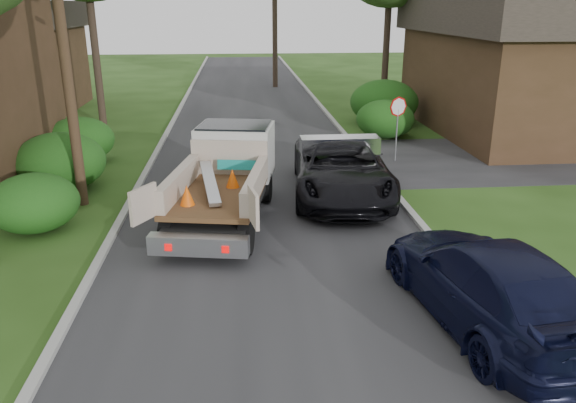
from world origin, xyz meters
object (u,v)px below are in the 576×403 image
(utility_pole, at_px, (61,25))
(black_pickup, at_px, (341,168))
(house_right, at_px, (535,63))
(house_left_far, at_px, (7,55))
(stop_sign, at_px, (398,115))
(navy_suv, at_px, (489,283))
(flatbed_truck, at_px, (229,169))

(utility_pole, bearing_deg, black_pickup, 1.33)
(utility_pole, xyz_separation_m, house_right, (18.48, 9.02, -2.01))
(utility_pole, xyz_separation_m, house_left_far, (-8.02, 17.02, -2.12))
(stop_sign, height_order, house_left_far, house_left_far)
(utility_pole, bearing_deg, navy_suv, -38.87)
(flatbed_truck, height_order, navy_suv, flatbed_truck)
(stop_sign, distance_m, house_left_far, 22.81)
(house_right, relative_size, black_pickup, 2.07)
(house_left_far, distance_m, flatbed_truck, 21.88)
(flatbed_truck, bearing_deg, navy_suv, -43.37)
(house_right, xyz_separation_m, black_pickup, (-10.60, -8.84, -2.29))
(navy_suv, bearing_deg, house_left_far, -61.92)
(stop_sign, distance_m, black_pickup, 4.83)
(house_left_far, xyz_separation_m, black_pickup, (15.90, -16.84, -2.18))
(stop_sign, distance_m, utility_pole, 11.91)
(house_left_far, height_order, black_pickup, house_left_far)
(house_left_far, xyz_separation_m, flatbed_truck, (12.42, -17.92, -1.79))
(stop_sign, relative_size, flatbed_truck, 0.38)
(utility_pole, height_order, navy_suv, utility_pole)
(utility_pole, relative_size, house_left_far, 1.32)
(utility_pole, relative_size, flatbed_truck, 1.54)
(stop_sign, distance_m, navy_suv, 11.62)
(stop_sign, relative_size, navy_suv, 0.44)
(black_pickup, bearing_deg, utility_pole, -173.36)
(flatbed_truck, bearing_deg, utility_pole, 178.53)
(stop_sign, height_order, flatbed_truck, stop_sign)
(flatbed_truck, distance_m, navy_suv, 8.20)
(black_pickup, bearing_deg, house_right, 45.12)
(stop_sign, xyz_separation_m, house_left_far, (-18.70, 13.00, 1.27))
(black_pickup, distance_m, navy_suv, 7.79)
(house_right, height_order, black_pickup, house_right)
(stop_sign, relative_size, house_left_far, 0.33)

